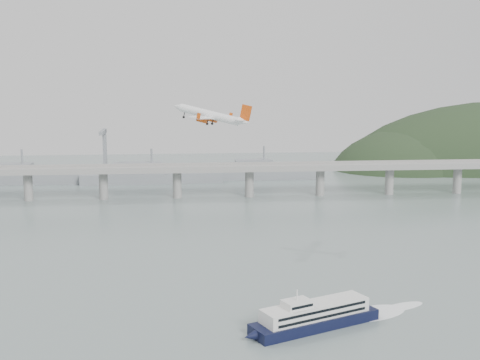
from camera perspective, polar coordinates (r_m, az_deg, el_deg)
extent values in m
plane|color=slate|center=(252.67, 1.17, -10.14)|extent=(900.00, 900.00, 0.00)
cube|color=gray|center=(442.14, -1.74, 1.01)|extent=(800.00, 22.00, 2.20)
cube|color=gray|center=(431.49, -1.65, 1.07)|extent=(800.00, 0.60, 1.80)
cube|color=gray|center=(452.23, -1.82, 1.45)|extent=(800.00, 0.60, 1.80)
cylinder|color=gray|center=(454.78, -18.31, -0.57)|extent=(6.00, 6.00, 21.00)
cylinder|color=gray|center=(446.12, -12.04, -0.48)|extent=(6.00, 6.00, 21.00)
cylinder|color=gray|center=(442.98, -5.61, -0.39)|extent=(6.00, 6.00, 21.00)
cylinder|color=gray|center=(445.46, 0.84, -0.29)|extent=(6.00, 6.00, 21.00)
cylinder|color=gray|center=(453.48, 7.13, -0.19)|extent=(6.00, 6.00, 21.00)
cylinder|color=gray|center=(466.74, 13.14, -0.09)|extent=(6.00, 6.00, 21.00)
cylinder|color=gray|center=(484.83, 18.75, 0.00)|extent=(6.00, 6.00, 21.00)
ellipsoid|color=black|center=(599.93, 14.46, -0.15)|extent=(140.00, 110.00, 96.00)
cube|color=slate|center=(527.46, -18.71, 0.12)|extent=(95.67, 20.15, 8.00)
cube|color=slate|center=(528.60, -19.76, 0.96)|extent=(33.90, 15.02, 8.00)
cylinder|color=slate|center=(525.26, -18.80, 1.85)|extent=(1.60, 1.60, 14.00)
cube|color=slate|center=(508.51, -7.82, 0.21)|extent=(110.55, 21.43, 8.00)
cube|color=slate|center=(507.93, -9.08, 1.08)|extent=(39.01, 16.73, 8.00)
cylinder|color=slate|center=(506.23, -7.86, 1.99)|extent=(1.60, 1.60, 14.00)
cube|color=slate|center=(522.20, 2.14, 0.53)|extent=(85.00, 13.60, 8.00)
cube|color=slate|center=(520.00, 1.22, 1.39)|extent=(29.75, 11.90, 8.00)
cylinder|color=slate|center=(519.97, 2.15, 2.27)|extent=(1.60, 1.60, 14.00)
cube|color=slate|center=(544.09, -11.92, 2.39)|extent=(3.00, 3.00, 40.00)
cube|color=slate|center=(532.36, -12.10, 4.18)|extent=(3.00, 28.00, 3.00)
cube|color=black|center=(223.13, 6.67, -12.40)|extent=(46.99, 28.92, 3.71)
cone|color=black|center=(210.46, 0.95, -13.72)|extent=(5.75, 5.27, 3.71)
cube|color=silver|center=(221.62, 6.69, -11.40)|extent=(39.44, 24.22, 4.64)
cube|color=black|center=(217.66, 7.43, -11.47)|extent=(32.35, 14.36, 0.93)
cube|color=black|center=(218.46, 7.42, -12.01)|extent=(32.35, 14.36, 0.93)
cube|color=black|center=(224.76, 5.99, -10.75)|extent=(32.35, 14.36, 0.93)
cube|color=black|center=(225.54, 5.98, -11.28)|extent=(32.35, 14.36, 0.93)
cube|color=silver|center=(216.36, 5.08, -10.90)|extent=(11.12, 9.69, 2.41)
cube|color=black|center=(213.82, 5.59, -11.16)|extent=(7.69, 3.47, 0.93)
cylinder|color=silver|center=(215.35, 5.09, -10.16)|extent=(0.61, 0.61, 3.71)
ellipsoid|color=white|center=(238.99, 11.84, -11.50)|extent=(29.87, 23.02, 0.19)
ellipsoid|color=white|center=(247.26, 14.16, -10.86)|extent=(21.05, 14.21, 0.19)
cylinder|color=white|center=(323.11, -2.74, 5.84)|extent=(29.89, 20.18, 10.40)
cone|color=white|center=(331.02, -5.58, 6.51)|extent=(6.70, 6.25, 5.00)
cone|color=white|center=(315.82, 0.35, 5.19)|extent=(7.58, 6.50, 5.22)
cube|color=white|center=(322.76, -2.60, 5.59)|extent=(22.98, 37.31, 3.53)
cube|color=white|center=(316.15, 0.19, 5.38)|extent=(9.57, 13.93, 1.71)
cube|color=#C6450D|center=(315.40, 0.52, 6.00)|extent=(6.14, 3.07, 8.35)
cylinder|color=#C6450D|center=(329.37, -2.46, 5.40)|extent=(5.87, 4.95, 3.56)
cylinder|color=black|center=(330.34, -2.83, 5.49)|extent=(2.06, 2.66, 2.67)
cube|color=white|center=(329.25, -2.42, 5.59)|extent=(2.89, 1.64, 1.93)
cylinder|color=#C6450D|center=(317.91, -3.41, 5.36)|extent=(5.87, 4.95, 3.56)
cylinder|color=black|center=(318.92, -3.79, 5.46)|extent=(2.06, 2.66, 2.67)
cube|color=white|center=(317.79, -3.37, 5.56)|extent=(2.89, 1.64, 1.93)
cylinder|color=black|center=(325.69, -2.45, 5.24)|extent=(1.09, 0.68, 2.80)
cylinder|color=black|center=(325.83, -2.49, 5.03)|extent=(1.56, 1.05, 1.51)
cylinder|color=black|center=(320.27, -2.89, 5.22)|extent=(1.09, 0.68, 2.80)
cylinder|color=black|center=(320.40, -2.94, 5.00)|extent=(1.56, 1.05, 1.51)
cylinder|color=black|center=(329.29, -4.99, 5.80)|extent=(1.09, 0.68, 2.80)
cylinder|color=black|center=(329.43, -5.03, 5.58)|extent=(1.56, 1.05, 1.51)
cube|color=#C6450D|center=(339.62, -0.83, 5.77)|extent=(2.24, 1.17, 3.07)
cube|color=#C6450D|center=(303.99, -3.70, 5.71)|extent=(2.24, 1.17, 3.07)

